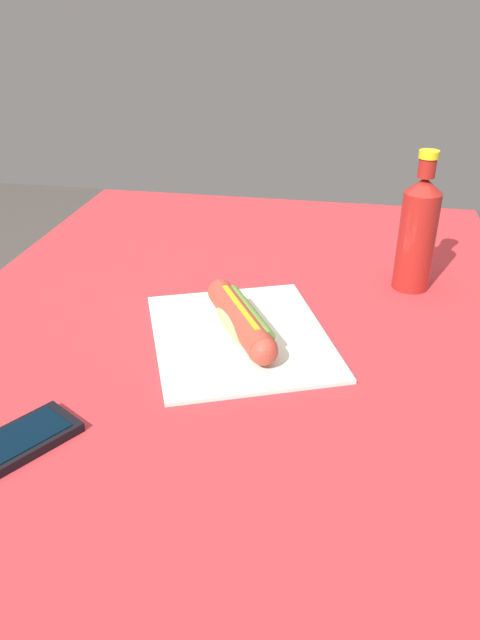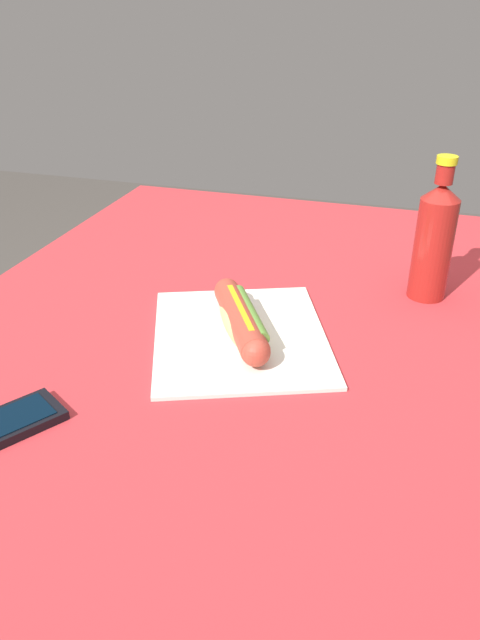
# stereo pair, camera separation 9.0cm
# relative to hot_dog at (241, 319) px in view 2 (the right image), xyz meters

# --- Properties ---
(ground_plane) EXTENTS (6.00, 6.00, 0.00)m
(ground_plane) POSITION_rel_hot_dog_xyz_m (-0.07, -0.02, -0.79)
(ground_plane) COLOR #47423D
(ground_plane) RESTS_ON ground
(dining_table) EXTENTS (1.22, 0.93, 0.76)m
(dining_table) POSITION_rel_hot_dog_xyz_m (-0.07, -0.02, -0.16)
(dining_table) COLOR brown
(dining_table) RESTS_ON ground
(paper_wrapper) EXTENTS (0.38, 0.35, 0.01)m
(paper_wrapper) POSITION_rel_hot_dog_xyz_m (0.00, -0.00, -0.03)
(paper_wrapper) COLOR silver
(paper_wrapper) RESTS_ON dining_table
(hot_dog) EXTENTS (0.21, 0.14, 0.05)m
(hot_dog) POSITION_rel_hot_dog_xyz_m (0.00, 0.00, 0.00)
(hot_dog) COLOR #DBB26B
(hot_dog) RESTS_ON paper_wrapper
(soda_bottle) EXTENTS (0.06, 0.06, 0.24)m
(soda_bottle) POSITION_rel_hot_dog_xyz_m (-0.23, 0.26, 0.07)
(soda_bottle) COLOR maroon
(soda_bottle) RESTS_ON dining_table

